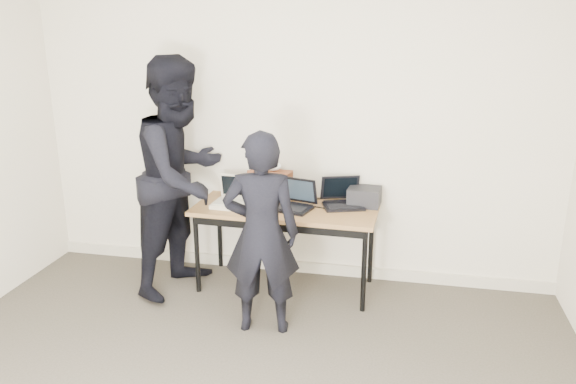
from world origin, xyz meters
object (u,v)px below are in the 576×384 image
(laptop_center, at_px, (294,202))
(leather_satchel, at_px, (270,184))
(desk, at_px, (285,214))
(laptop_right, at_px, (342,199))
(person_typist, at_px, (261,234))
(equipment_box, at_px, (364,196))
(laptop_beige, at_px, (233,200))
(person_observer, at_px, (182,177))

(laptop_center, bearing_deg, leather_satchel, 153.61)
(desk, bearing_deg, laptop_center, 3.37)
(laptop_right, distance_m, person_typist, 0.96)
(person_typist, bearing_deg, equipment_box, -135.87)
(laptop_beige, bearing_deg, laptop_right, 14.12)
(laptop_right, relative_size, leather_satchel, 1.07)
(laptop_beige, distance_m, person_typist, 0.77)
(laptop_center, distance_m, person_observer, 0.94)
(laptop_beige, relative_size, person_observer, 0.16)
(laptop_center, height_order, person_typist, person_typist)
(laptop_beige, relative_size, leather_satchel, 0.83)
(laptop_beige, distance_m, laptop_center, 0.52)
(laptop_beige, height_order, person_observer, person_observer)
(desk, relative_size, laptop_beige, 4.89)
(person_typist, relative_size, person_observer, 0.77)
(equipment_box, xyz_separation_m, person_typist, (-0.66, -0.87, -0.05))
(equipment_box, bearing_deg, desk, -163.07)
(equipment_box, relative_size, person_observer, 0.13)
(laptop_right, xyz_separation_m, equipment_box, (0.18, 0.05, 0.02))
(laptop_right, distance_m, leather_satchel, 0.64)
(desk, bearing_deg, person_typist, -90.16)
(leather_satchel, bearing_deg, desk, -46.36)
(person_typist, bearing_deg, desk, -101.19)
(desk, xyz_separation_m, leather_satchel, (-0.18, 0.23, 0.19))
(equipment_box, bearing_deg, laptop_center, -161.05)
(person_typist, bearing_deg, laptop_beige, -66.66)
(equipment_box, xyz_separation_m, person_observer, (-1.47, -0.32, 0.18))
(desk, height_order, laptop_center, laptop_center)
(leather_satchel, xyz_separation_m, person_observer, (-0.66, -0.36, 0.12))
(laptop_beige, bearing_deg, leather_satchel, 47.47)
(laptop_right, bearing_deg, person_observer, 173.35)
(desk, distance_m, leather_satchel, 0.34)
(desk, relative_size, leather_satchel, 4.06)
(laptop_center, bearing_deg, person_observer, -156.74)
(desk, xyz_separation_m, laptop_right, (0.45, 0.15, 0.11))
(laptop_right, distance_m, equipment_box, 0.19)
(laptop_right, relative_size, person_observer, 0.21)
(laptop_center, distance_m, equipment_box, 0.59)
(leather_satchel, bearing_deg, laptop_right, -2.01)
(laptop_center, relative_size, equipment_box, 1.42)
(desk, distance_m, laptop_right, 0.49)
(leather_satchel, bearing_deg, person_typist, -75.14)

